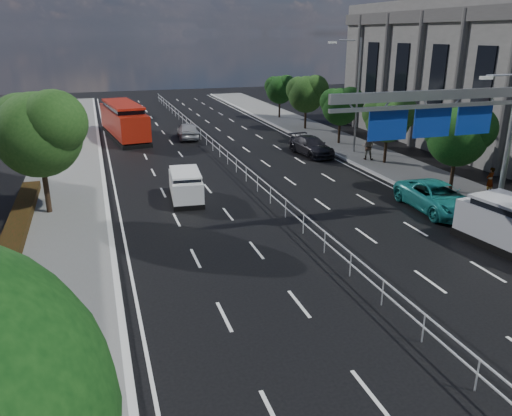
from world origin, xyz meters
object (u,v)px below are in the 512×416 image
pedestrian_a (490,180)px  toilet_sign (30,359)px  pedestrian_b (368,147)px  near_car_dark (131,109)px  overhead_gantry (448,116)px  red_bus (124,120)px  near_car_silver (188,130)px  white_minivan (186,186)px  parked_car_dark (311,146)px  parked_car_teal (437,197)px

pedestrian_a → toilet_sign: bearing=17.0°
pedestrian_b → near_car_dark: bearing=-24.0°
overhead_gantry → pedestrian_b: bearing=74.3°
red_bus → near_car_silver: bearing=-29.1°
toilet_sign → white_minivan: toilet_sign is taller
pedestrian_b → toilet_sign: bearing=85.0°
parked_car_dark → pedestrian_a: (5.87, -13.15, 0.22)m
overhead_gantry → white_minivan: (-11.23, 8.14, -4.75)m
near_car_silver → parked_car_dark: 12.67m
overhead_gantry → near_car_silver: (-7.74, 26.15, -4.85)m
parked_car_teal → parked_car_dark: size_ratio=1.12×
overhead_gantry → parked_car_dark: overhead_gantry is taller
red_bus → parked_car_teal: bearing=-67.9°
toilet_sign → red_bus: 38.70m
white_minivan → near_car_dark: white_minivan is taller
parked_car_teal → pedestrian_a: (4.79, 1.41, 0.16)m
near_car_silver → near_car_dark: (-3.93, 15.53, 0.02)m
near_car_dark → pedestrian_b: 32.34m
red_bus → parked_car_teal: red_bus is taller
near_car_dark → parked_car_dark: near_car_dark is taller
overhead_gantry → near_car_silver: size_ratio=2.30×
toilet_sign → pedestrian_a: (24.05, 13.41, -2.01)m
pedestrian_a → white_minivan: bearing=-27.4°
near_car_dark → parked_car_teal: size_ratio=0.84×
near_car_silver → pedestrian_a: pedestrian_a is taller
pedestrian_a → parked_car_dark: bearing=-78.1°
near_car_dark → parked_car_teal: bearing=116.1°
parked_car_teal → overhead_gantry: bearing=-125.3°
near_car_dark → parked_car_dark: bearing=123.4°
toilet_sign → parked_car_teal: size_ratio=0.78×
red_bus → pedestrian_a: (19.67, -25.02, -0.75)m
red_bus → parked_car_dark: red_bus is taller
pedestrian_b → white_minivan: bearing=56.4°
white_minivan → parked_car_teal: bearing=-20.6°
white_minivan → near_car_silver: bearing=84.3°
toilet_sign → parked_car_dark: 32.26m
parked_car_teal → red_bus: bearing=122.7°
white_minivan → red_bus: (-2.09, 20.24, 0.83)m
overhead_gantry → near_car_silver: bearing=106.5°
white_minivan → parked_car_dark: (11.71, 8.37, -0.13)m
parked_car_dark → red_bus: bearing=133.0°
toilet_sign → pedestrian_a: 27.61m
parked_car_teal → parked_car_dark: 14.60m
near_car_silver → pedestrian_a: (14.09, -22.79, 0.18)m
white_minivan → pedestrian_b: pedestrian_b is taller
white_minivan → near_car_dark: 33.54m
pedestrian_b → overhead_gantry: bearing=111.8°
pedestrian_a → overhead_gantry: bearing=15.7°
pedestrian_b → parked_car_dark: bearing=-7.8°
toilet_sign → parked_car_teal: toilet_sign is taller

